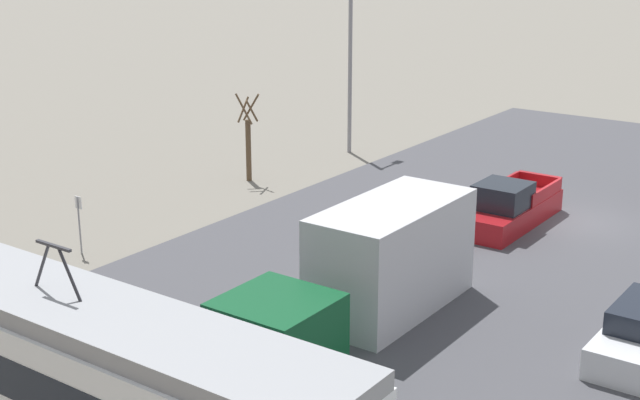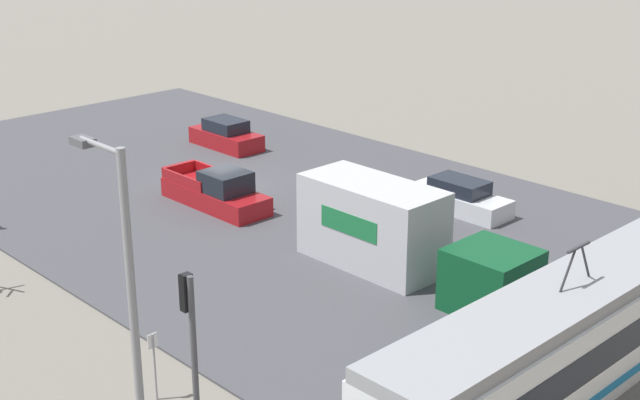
{
  "view_description": "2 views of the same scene",
  "coord_description": "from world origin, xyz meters",
  "views": [
    {
      "loc": [
        -10.92,
        32.31,
        10.99
      ],
      "look_at": [
        4.0,
        11.45,
        3.08
      ],
      "focal_mm": 50.0,
      "sensor_mm": 36.0,
      "label": 1
    },
    {
      "loc": [
        24.77,
        32.31,
        13.79
      ],
      "look_at": [
        4.68,
        11.47,
        3.49
      ],
      "focal_mm": 50.0,
      "sensor_mm": 36.0,
      "label": 2
    }
  ],
  "objects": [
    {
      "name": "ground_plane",
      "position": [
        0.0,
        0.0,
        0.0
      ],
      "size": [
        320.0,
        320.0,
        0.0
      ],
      "primitive_type": "plane",
      "color": "slate"
    },
    {
      "name": "road_surface",
      "position": [
        0.0,
        0.0,
        0.04
      ],
      "size": [
        22.46,
        38.94,
        0.08
      ],
      "color": "#424247",
      "rests_on": "ground"
    },
    {
      "name": "light_rail_tram",
      "position": [
        4.14,
        21.07,
        1.66
      ],
      "size": [
        15.54,
        2.78,
        4.4
      ],
      "color": "white",
      "rests_on": "ground"
    },
    {
      "name": "box_truck",
      "position": [
        1.62,
        12.46,
        1.57
      ],
      "size": [
        2.59,
        9.63,
        3.23
      ],
      "color": "#0C4723",
      "rests_on": "ground"
    },
    {
      "name": "pickup_truck",
      "position": [
        1.95,
        1.96,
        0.76
      ],
      "size": [
        1.94,
        5.71,
        1.79
      ],
      "color": "maroon",
      "rests_on": "ground"
    },
    {
      "name": "street_tree",
      "position": [
        14.16,
        2.74,
        1.8
      ],
      "size": [
        0.95,
        0.79,
        3.96
      ],
      "color": "brown",
      "rests_on": "ground"
    },
    {
      "name": "street_lamp_mid_block",
      "position": [
        13.41,
        -4.47,
        4.59
      ],
      "size": [
        0.36,
        1.95,
        7.93
      ],
      "color": "gray",
      "rests_on": "ground"
    },
    {
      "name": "no_parking_sign",
      "position": [
        12.92,
        13.34,
        1.28
      ],
      "size": [
        0.32,
        0.08,
        2.08
      ],
      "color": "gray",
      "rests_on": "ground"
    }
  ]
}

